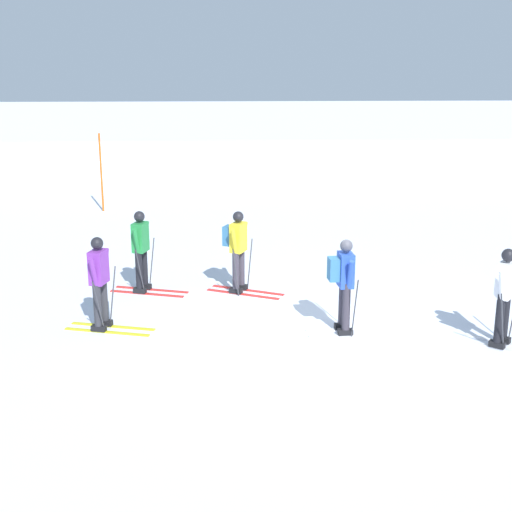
{
  "coord_description": "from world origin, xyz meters",
  "views": [
    {
      "loc": [
        -1.67,
        -12.69,
        4.84
      ],
      "look_at": [
        -1.11,
        1.2,
        0.9
      ],
      "focal_mm": 51.02,
      "sensor_mm": 36.0,
      "label": 1
    }
  ],
  "objects_px": {
    "skier_green": "(141,249)",
    "skier_purple": "(100,281)",
    "trail_marker_pole": "(101,173)",
    "skier_blue": "(344,282)",
    "skier_white": "(505,295)",
    "skier_yellow": "(237,247)"
  },
  "relations": [
    {
      "from": "skier_purple",
      "to": "trail_marker_pole",
      "type": "bearing_deg",
      "value": 99.04
    },
    {
      "from": "skier_green",
      "to": "skier_purple",
      "type": "xyz_separation_m",
      "value": [
        -0.5,
        -2.1,
        -0.0
      ]
    },
    {
      "from": "skier_blue",
      "to": "skier_yellow",
      "type": "distance_m",
      "value": 2.98
    },
    {
      "from": "skier_green",
      "to": "skier_blue",
      "type": "height_order",
      "value": "same"
    },
    {
      "from": "trail_marker_pole",
      "to": "skier_green",
      "type": "bearing_deg",
      "value": -75.26
    },
    {
      "from": "skier_green",
      "to": "skier_blue",
      "type": "relative_size",
      "value": 1.0
    },
    {
      "from": "skier_green",
      "to": "skier_purple",
      "type": "relative_size",
      "value": 1.0
    },
    {
      "from": "skier_yellow",
      "to": "trail_marker_pole",
      "type": "xyz_separation_m",
      "value": [
        -4.07,
        8.06,
        0.25
      ]
    },
    {
      "from": "skier_purple",
      "to": "trail_marker_pole",
      "type": "xyz_separation_m",
      "value": [
        -1.6,
        10.07,
        0.29
      ]
    },
    {
      "from": "skier_white",
      "to": "trail_marker_pole",
      "type": "bearing_deg",
      "value": 127.33
    },
    {
      "from": "skier_blue",
      "to": "trail_marker_pole",
      "type": "bearing_deg",
      "value": 119.48
    },
    {
      "from": "skier_yellow",
      "to": "trail_marker_pole",
      "type": "bearing_deg",
      "value": 116.79
    },
    {
      "from": "skier_blue",
      "to": "skier_purple",
      "type": "xyz_separation_m",
      "value": [
        -4.29,
        0.35,
        -0.04
      ]
    },
    {
      "from": "skier_yellow",
      "to": "trail_marker_pole",
      "type": "distance_m",
      "value": 9.03
    },
    {
      "from": "skier_green",
      "to": "trail_marker_pole",
      "type": "relative_size",
      "value": 0.71
    },
    {
      "from": "skier_green",
      "to": "skier_purple",
      "type": "height_order",
      "value": "same"
    },
    {
      "from": "skier_green",
      "to": "trail_marker_pole",
      "type": "xyz_separation_m",
      "value": [
        -2.1,
        7.97,
        0.29
      ]
    },
    {
      "from": "skier_purple",
      "to": "skier_green",
      "type": "bearing_deg",
      "value": 76.68
    },
    {
      "from": "skier_blue",
      "to": "trail_marker_pole",
      "type": "xyz_separation_m",
      "value": [
        -5.89,
        10.42,
        0.25
      ]
    },
    {
      "from": "skier_purple",
      "to": "trail_marker_pole",
      "type": "relative_size",
      "value": 0.71
    },
    {
      "from": "skier_white",
      "to": "skier_green",
      "type": "xyz_separation_m",
      "value": [
        -6.38,
        3.15,
        -0.0
      ]
    },
    {
      "from": "skier_green",
      "to": "trail_marker_pole",
      "type": "bearing_deg",
      "value": 104.74
    }
  ]
}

